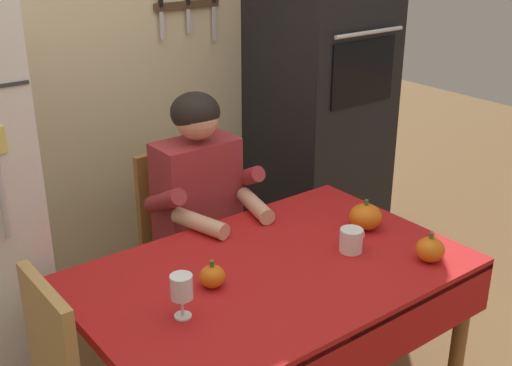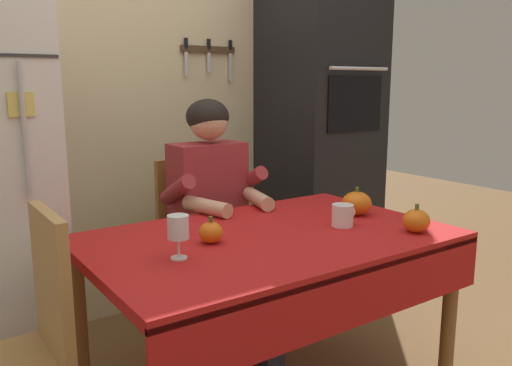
# 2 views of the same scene
# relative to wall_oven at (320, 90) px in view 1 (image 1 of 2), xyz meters

# --- Properties ---
(back_wall_assembly) EXTENTS (3.70, 0.13, 2.60)m
(back_wall_assembly) POSITION_rel_wall_oven_xyz_m (-1.00, 0.35, 0.25)
(back_wall_assembly) COLOR beige
(back_wall_assembly) RESTS_ON ground
(wall_oven) EXTENTS (0.60, 0.64, 2.10)m
(wall_oven) POSITION_rel_wall_oven_xyz_m (0.00, 0.00, 0.00)
(wall_oven) COLOR black
(wall_oven) RESTS_ON ground
(dining_table) EXTENTS (1.40, 0.90, 0.74)m
(dining_table) POSITION_rel_wall_oven_xyz_m (-1.05, -0.92, -0.39)
(dining_table) COLOR brown
(dining_table) RESTS_ON ground
(chair_behind_person) EXTENTS (0.40, 0.40, 0.93)m
(chair_behind_person) POSITION_rel_wall_oven_xyz_m (-0.95, -0.13, -0.54)
(chair_behind_person) COLOR #9E6B33
(chair_behind_person) RESTS_ON ground
(seated_person) EXTENTS (0.47, 0.55, 1.25)m
(seated_person) POSITION_rel_wall_oven_xyz_m (-0.95, -0.32, -0.31)
(seated_person) COLOR #38384C
(seated_person) RESTS_ON ground
(coffee_mug) EXTENTS (0.12, 0.09, 0.09)m
(coffee_mug) POSITION_rel_wall_oven_xyz_m (-0.73, -0.98, -0.26)
(coffee_mug) COLOR white
(coffee_mug) RESTS_ON dining_table
(wine_glass) EXTENTS (0.07, 0.07, 0.15)m
(wine_glass) POSITION_rel_wall_oven_xyz_m (-1.47, -0.96, -0.21)
(wine_glass) COLOR white
(wine_glass) RESTS_ON dining_table
(pumpkin_large) EXTENTS (0.09, 0.09, 0.10)m
(pumpkin_large) POSITION_rel_wall_oven_xyz_m (-1.29, -0.87, -0.27)
(pumpkin_large) COLOR orange
(pumpkin_large) RESTS_ON dining_table
(pumpkin_medium) EXTENTS (0.13, 0.13, 0.13)m
(pumpkin_medium) POSITION_rel_wall_oven_xyz_m (-0.55, -0.88, -0.26)
(pumpkin_medium) COLOR orange
(pumpkin_medium) RESTS_ON dining_table
(pumpkin_small) EXTENTS (0.11, 0.11, 0.11)m
(pumpkin_small) POSITION_rel_wall_oven_xyz_m (-0.56, -1.21, -0.26)
(pumpkin_small) COLOR orange
(pumpkin_small) RESTS_ON dining_table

